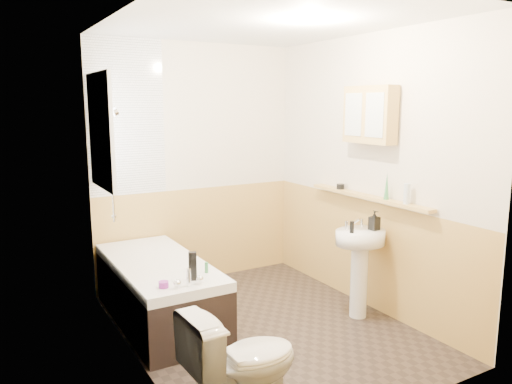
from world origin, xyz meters
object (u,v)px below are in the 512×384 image
bathtub (159,290)px  toilet (242,364)px  pine_shelf (367,197)px  medicine_cabinet (369,115)px  sink (360,255)px

bathtub → toilet: (-0.03, -1.58, 0.07)m
pine_shelf → medicine_cabinet: size_ratio=2.68×
toilet → medicine_cabinet: size_ratio=1.29×
sink → pine_shelf: bearing=27.7°
toilet → medicine_cabinet: medicine_cabinet is taller
bathtub → medicine_cabinet: 2.39m
medicine_cabinet → toilet: bearing=-152.8°
toilet → bathtub: bearing=-3.2°
bathtub → pine_shelf: size_ratio=1.07×
pine_shelf → medicine_cabinet: 0.74m
sink → medicine_cabinet: size_ratio=1.62×
sink → medicine_cabinet: 1.24m
medicine_cabinet → bathtub: bearing=159.1°
sink → medicine_cabinet: medicine_cabinet is taller
bathtub → toilet: toilet is taller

